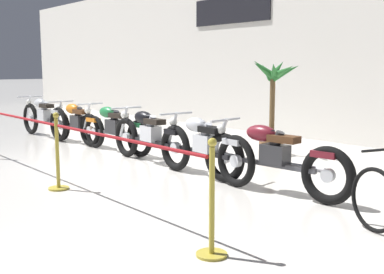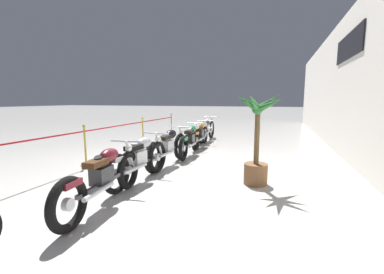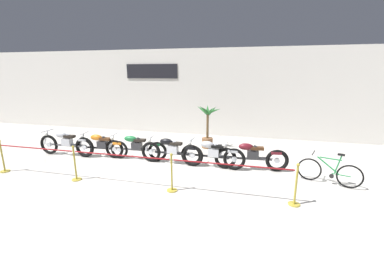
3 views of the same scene
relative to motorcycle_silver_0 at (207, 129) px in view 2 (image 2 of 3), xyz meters
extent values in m
plane|color=silver|center=(3.46, -0.48, -0.49)|extent=(120.00, 120.00, 0.00)
cube|color=silver|center=(3.46, 4.65, 1.61)|extent=(28.00, 0.25, 4.20)
cube|color=black|center=(1.69, 4.50, 2.65)|extent=(2.71, 0.04, 0.70)
torus|color=black|center=(-0.78, -0.01, -0.10)|extent=(0.77, 0.11, 0.77)
torus|color=black|center=(0.79, 0.00, -0.10)|extent=(0.77, 0.11, 0.77)
cylinder|color=silver|center=(-0.78, -0.01, -0.10)|extent=(0.19, 0.08, 0.18)
cylinder|color=silver|center=(0.79, 0.00, -0.10)|extent=(0.19, 0.08, 0.18)
cylinder|color=silver|center=(-0.87, -0.01, 0.18)|extent=(0.30, 0.06, 0.59)
cube|color=silver|center=(0.06, 0.00, 0.06)|extent=(0.36, 0.22, 0.26)
cylinder|color=silver|center=(0.02, 0.00, 0.26)|extent=(0.18, 0.11, 0.24)
cylinder|color=silver|center=(0.10, 0.00, 0.26)|extent=(0.18, 0.11, 0.24)
cylinder|color=silver|center=(0.36, 0.14, -0.08)|extent=(0.70, 0.07, 0.07)
cube|color=#47474C|center=(0.01, 0.00, -0.08)|extent=(1.26, 0.07, 0.06)
ellipsoid|color=#B7BABF|center=(-0.17, 0.00, 0.32)|extent=(0.46, 0.22, 0.22)
cube|color=black|center=(0.19, 0.00, 0.28)|extent=(0.40, 0.20, 0.09)
cube|color=#B7BABF|center=(0.74, 0.00, 0.18)|extent=(0.32, 0.16, 0.08)
cylinder|color=silver|center=(-0.76, -0.01, 0.45)|extent=(0.04, 0.62, 0.04)
sphere|color=silver|center=(-0.84, -0.01, 0.31)|extent=(0.14, 0.14, 0.14)
torus|color=black|center=(0.71, 0.11, -0.15)|extent=(0.67, 0.12, 0.67)
torus|color=black|center=(2.12, 0.17, -0.15)|extent=(0.67, 0.12, 0.67)
cylinder|color=silver|center=(0.71, 0.11, -0.15)|extent=(0.16, 0.09, 0.16)
cylinder|color=silver|center=(2.12, 0.17, -0.15)|extent=(0.16, 0.09, 0.16)
cylinder|color=silver|center=(0.62, 0.11, 0.13)|extent=(0.31, 0.07, 0.59)
cube|color=#2D2D30|center=(1.46, 0.15, 0.01)|extent=(0.37, 0.24, 0.26)
cylinder|color=#2D2D30|center=(1.42, 0.14, 0.21)|extent=(0.18, 0.12, 0.24)
cylinder|color=#2D2D30|center=(1.51, 0.15, 0.21)|extent=(0.18, 0.12, 0.24)
cylinder|color=silver|center=(1.76, 0.30, -0.13)|extent=(0.70, 0.10, 0.07)
cube|color=black|center=(1.41, 0.14, -0.13)|extent=(1.13, 0.11, 0.06)
ellipsoid|color=orange|center=(1.24, 0.14, 0.27)|extent=(0.47, 0.24, 0.22)
cube|color=#4C2D19|center=(1.59, 0.15, 0.23)|extent=(0.41, 0.22, 0.09)
cube|color=orange|center=(2.07, 0.17, 0.09)|extent=(0.33, 0.17, 0.08)
cylinder|color=silver|center=(0.73, 0.11, 0.40)|extent=(0.06, 0.62, 0.04)
sphere|color=silver|center=(0.65, 0.11, 0.26)|extent=(0.14, 0.14, 0.14)
torus|color=black|center=(1.93, 0.17, -0.14)|extent=(0.70, 0.16, 0.70)
torus|color=black|center=(3.57, 0.29, -0.14)|extent=(0.70, 0.16, 0.70)
cylinder|color=silver|center=(1.93, 0.17, -0.14)|extent=(0.17, 0.09, 0.17)
cylinder|color=silver|center=(3.57, 0.29, -0.14)|extent=(0.17, 0.09, 0.17)
cylinder|color=silver|center=(1.84, 0.16, 0.15)|extent=(0.31, 0.08, 0.59)
cube|color=#2D2D30|center=(2.80, 0.24, 0.02)|extent=(0.38, 0.25, 0.26)
cylinder|color=#2D2D30|center=(2.76, 0.23, 0.22)|extent=(0.19, 0.12, 0.24)
cylinder|color=#2D2D30|center=(2.84, 0.24, 0.22)|extent=(0.19, 0.12, 0.24)
cylinder|color=silver|center=(3.09, 0.40, -0.12)|extent=(0.70, 0.12, 0.07)
cube|color=#47474C|center=(2.75, 0.23, -0.12)|extent=(1.32, 0.16, 0.06)
ellipsoid|color=#1E6B38|center=(2.57, 0.22, 0.28)|extent=(0.48, 0.25, 0.22)
cube|color=black|center=(2.93, 0.25, 0.24)|extent=(0.41, 0.23, 0.09)
cube|color=#1E6B38|center=(3.52, 0.29, 0.12)|extent=(0.33, 0.18, 0.08)
cylinder|color=silver|center=(1.95, 0.17, 0.41)|extent=(0.08, 0.62, 0.04)
sphere|color=silver|center=(1.87, 0.16, 0.27)|extent=(0.14, 0.14, 0.14)
torus|color=black|center=(3.39, 0.13, -0.12)|extent=(0.73, 0.14, 0.73)
torus|color=black|center=(4.93, 0.07, -0.12)|extent=(0.73, 0.14, 0.73)
cylinder|color=silver|center=(3.39, 0.13, -0.12)|extent=(0.18, 0.09, 0.17)
cylinder|color=silver|center=(4.93, 0.07, -0.12)|extent=(0.18, 0.09, 0.17)
cylinder|color=silver|center=(3.30, 0.13, 0.16)|extent=(0.31, 0.07, 0.59)
cube|color=silver|center=(4.21, 0.10, 0.04)|extent=(0.37, 0.23, 0.26)
cylinder|color=silver|center=(4.17, 0.10, 0.24)|extent=(0.18, 0.12, 0.24)
cylinder|color=silver|center=(4.25, 0.10, 0.24)|extent=(0.18, 0.12, 0.24)
cylinder|color=silver|center=(4.51, 0.22, -0.10)|extent=(0.70, 0.10, 0.07)
cube|color=black|center=(4.16, 0.10, -0.10)|extent=(1.23, 0.11, 0.06)
ellipsoid|color=black|center=(3.98, 0.11, 0.30)|extent=(0.47, 0.24, 0.22)
cube|color=black|center=(4.34, 0.09, 0.26)|extent=(0.41, 0.22, 0.09)
cube|color=black|center=(4.88, 0.07, 0.14)|extent=(0.33, 0.17, 0.08)
cylinder|color=silver|center=(3.41, 0.13, 0.43)|extent=(0.06, 0.62, 0.04)
sphere|color=silver|center=(3.33, 0.13, 0.29)|extent=(0.14, 0.14, 0.14)
torus|color=black|center=(4.86, 0.13, -0.12)|extent=(0.73, 0.15, 0.73)
torus|color=black|center=(6.31, 0.04, -0.12)|extent=(0.73, 0.15, 0.73)
cylinder|color=silver|center=(4.86, 0.13, -0.12)|extent=(0.18, 0.09, 0.17)
cylinder|color=silver|center=(6.31, 0.04, -0.12)|extent=(0.18, 0.09, 0.17)
cylinder|color=silver|center=(4.77, 0.14, 0.16)|extent=(0.31, 0.07, 0.59)
cube|color=silver|center=(5.63, 0.08, 0.04)|extent=(0.37, 0.24, 0.26)
cylinder|color=silver|center=(5.59, 0.09, 0.24)|extent=(0.19, 0.12, 0.24)
cylinder|color=silver|center=(5.67, 0.08, 0.24)|extent=(0.19, 0.12, 0.24)
cylinder|color=silver|center=(5.94, 0.20, -0.10)|extent=(0.70, 0.11, 0.07)
cube|color=black|center=(5.58, 0.09, -0.10)|extent=(1.17, 0.13, 0.06)
ellipsoid|color=#B7BABF|center=(5.40, 0.10, 0.30)|extent=(0.47, 0.25, 0.22)
cube|color=black|center=(5.76, 0.08, 0.26)|extent=(0.41, 0.22, 0.09)
cube|color=#B7BABF|center=(6.26, 0.05, 0.14)|extent=(0.33, 0.18, 0.08)
cylinder|color=silver|center=(4.88, 0.13, 0.43)|extent=(0.07, 0.62, 0.04)
sphere|color=silver|center=(4.80, 0.13, 0.29)|extent=(0.14, 0.14, 0.14)
torus|color=black|center=(6.02, 0.10, -0.12)|extent=(0.73, 0.19, 0.72)
torus|color=black|center=(7.65, 0.25, -0.12)|extent=(0.73, 0.19, 0.72)
cylinder|color=silver|center=(6.02, 0.10, -0.12)|extent=(0.18, 0.10, 0.17)
cylinder|color=silver|center=(7.65, 0.25, -0.12)|extent=(0.18, 0.10, 0.17)
cylinder|color=silver|center=(5.93, 0.09, 0.16)|extent=(0.31, 0.08, 0.59)
cube|color=#2D2D30|center=(6.89, 0.18, 0.04)|extent=(0.38, 0.25, 0.26)
cylinder|color=#2D2D30|center=(6.84, 0.18, 0.24)|extent=(0.19, 0.13, 0.24)
cylinder|color=#2D2D30|center=(6.93, 0.18, 0.24)|extent=(0.19, 0.13, 0.24)
cylinder|color=silver|center=(7.17, 0.35, -0.10)|extent=(0.70, 0.14, 0.07)
cube|color=#47474C|center=(6.84, 0.18, -0.10)|extent=(1.31, 0.18, 0.06)
ellipsoid|color=maroon|center=(6.66, 0.16, 0.30)|extent=(0.48, 0.26, 0.22)
cube|color=#4C2D19|center=(7.01, 0.19, 0.26)|extent=(0.42, 0.24, 0.09)
cube|color=maroon|center=(7.60, 0.25, 0.13)|extent=(0.33, 0.19, 0.08)
cylinder|color=silver|center=(6.04, 0.10, 0.43)|extent=(0.10, 0.62, 0.04)
sphere|color=silver|center=(5.96, 0.09, 0.29)|extent=(0.14, 0.14, 0.14)
cylinder|color=brown|center=(4.99, 2.35, -0.28)|extent=(0.46, 0.46, 0.42)
cylinder|color=brown|center=(4.99, 2.35, 0.47)|extent=(0.10, 0.10, 1.07)
cone|color=#286B2D|center=(5.24, 2.31, 1.09)|extent=(0.63, 0.25, 0.35)
cone|color=#286B2D|center=(5.15, 2.53, 1.08)|extent=(0.44, 0.55, 0.43)
cone|color=#286B2D|center=(4.95, 2.53, 1.13)|extent=(0.25, 0.50, 0.45)
cone|color=#286B2D|center=(4.74, 2.46, 1.10)|extent=(0.65, 0.45, 0.41)
cone|color=#286B2D|center=(4.85, 2.26, 1.13)|extent=(0.46, 0.37, 0.47)
cone|color=#286B2D|center=(4.94, 2.14, 1.12)|extent=(0.26, 0.54, 0.43)
cone|color=#286B2D|center=(5.13, 2.21, 1.11)|extent=(0.43, 0.45, 0.44)
cylinder|color=gold|center=(-0.79, -1.90, -0.47)|extent=(0.28, 0.28, 0.03)
cylinder|color=gold|center=(-0.79, -1.90, 0.01)|extent=(0.05, 0.05, 0.95)
sphere|color=gold|center=(-0.79, -1.90, 0.53)|extent=(0.08, 0.08, 0.08)
cylinder|color=maroon|center=(0.54, -1.90, 0.39)|extent=(2.56, 0.04, 0.04)
cylinder|color=maroon|center=(3.36, -1.90, 0.39)|extent=(2.85, 0.04, 0.04)
cylinder|color=maroon|center=(6.38, -1.90, 0.39)|extent=(2.96, 0.04, 0.04)
cylinder|color=gold|center=(1.87, -1.90, -0.47)|extent=(0.28, 0.28, 0.03)
cylinder|color=gold|center=(1.87, -1.90, 0.01)|extent=(0.05, 0.05, 0.95)
sphere|color=gold|center=(1.87, -1.90, 0.53)|extent=(0.08, 0.08, 0.08)
cylinder|color=gold|center=(4.84, -1.90, -0.47)|extent=(0.28, 0.28, 0.03)
cylinder|color=gold|center=(4.84, -1.90, 0.01)|extent=(0.05, 0.05, 0.95)
sphere|color=gold|center=(4.84, -1.90, 0.53)|extent=(0.08, 0.08, 0.08)
camera|label=1|loc=(10.90, -4.65, 1.16)|focal=45.00mm
camera|label=2|loc=(10.07, 2.70, 1.18)|focal=24.00mm
camera|label=3|loc=(6.90, -7.90, 2.60)|focal=24.00mm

